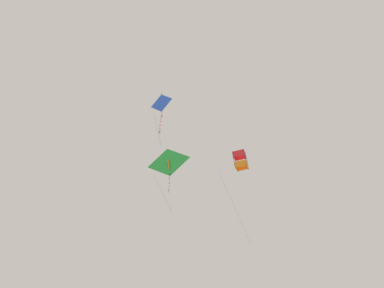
% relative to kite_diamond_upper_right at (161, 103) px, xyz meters
% --- Properties ---
extents(kite_diamond_upper_right, '(1.53, 1.86, 6.00)m').
position_rel_kite_diamond_upper_right_xyz_m(kite_diamond_upper_right, '(0.00, 0.00, 0.00)').
color(kite_diamond_upper_right, blue).
extents(kite_delta_highest, '(3.22, 3.53, 5.81)m').
position_rel_kite_diamond_upper_right_xyz_m(kite_delta_highest, '(-7.98, 1.26, 0.05)').
color(kite_delta_highest, green).
extents(kite_box_near_left, '(3.95, 3.35, 9.61)m').
position_rel_kite_diamond_upper_right_xyz_m(kite_box_near_left, '(-7.46, 8.99, 0.75)').
color(kite_box_near_left, red).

